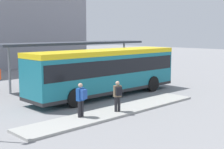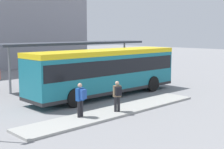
# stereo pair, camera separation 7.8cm
# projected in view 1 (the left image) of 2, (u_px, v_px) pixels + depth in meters

# --- Properties ---
(ground_plane) EXTENTS (120.00, 120.00, 0.00)m
(ground_plane) POSITION_uv_depth(u_px,v_px,m) (106.00, 96.00, 20.69)
(ground_plane) COLOR gray
(curb_island) EXTENTS (11.39, 1.80, 0.12)m
(curb_island) POSITION_uv_depth(u_px,v_px,m) (117.00, 111.00, 16.42)
(curb_island) COLOR #9E9E99
(curb_island) RESTS_ON ground_plane
(city_bus) EXTENTS (11.16, 2.66, 3.05)m
(city_bus) POSITION_uv_depth(u_px,v_px,m) (106.00, 69.00, 20.46)
(city_bus) COLOR #197284
(city_bus) RESTS_ON ground_plane
(pedestrian_waiting) EXTENTS (0.47, 0.50, 1.59)m
(pedestrian_waiting) POSITION_uv_depth(u_px,v_px,m) (118.00, 94.00, 15.95)
(pedestrian_waiting) COLOR #232328
(pedestrian_waiting) RESTS_ON curb_island
(pedestrian_companion) EXTENTS (0.43, 0.45, 1.66)m
(pedestrian_companion) POSITION_uv_depth(u_px,v_px,m) (81.00, 98.00, 14.90)
(pedestrian_companion) COLOR #232328
(pedestrian_companion) RESTS_ON curb_island
(bicycle_black) EXTENTS (0.48, 1.58, 0.69)m
(bicycle_black) POSITION_uv_depth(u_px,v_px,m) (161.00, 76.00, 27.64)
(bicycle_black) COLOR black
(bicycle_black) RESTS_ON ground_plane
(bicycle_red) EXTENTS (0.48, 1.58, 0.68)m
(bicycle_red) POSITION_uv_depth(u_px,v_px,m) (157.00, 75.00, 28.46)
(bicycle_red) COLOR black
(bicycle_red) RESTS_ON ground_plane
(bicycle_orange) EXTENTS (0.48, 1.71, 0.75)m
(bicycle_orange) POSITION_uv_depth(u_px,v_px,m) (149.00, 74.00, 28.93)
(bicycle_orange) COLOR black
(bicycle_orange) RESTS_ON ground_plane
(station_shelter) EXTENTS (13.31, 2.57, 3.41)m
(station_shelter) POSITION_uv_depth(u_px,v_px,m) (75.00, 44.00, 24.88)
(station_shelter) COLOR #383D47
(station_shelter) RESTS_ON ground_plane
(potted_planter_near_shelter) EXTENTS (0.72, 0.72, 1.24)m
(potted_planter_near_shelter) POSITION_uv_depth(u_px,v_px,m) (139.00, 74.00, 26.67)
(potted_planter_near_shelter) COLOR slate
(potted_planter_near_shelter) RESTS_ON ground_plane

